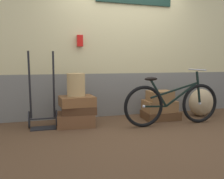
{
  "coord_description": "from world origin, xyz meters",
  "views": [
    {
      "loc": [
        -1.47,
        -3.55,
        1.04
      ],
      "look_at": [
        -0.38,
        0.13,
        0.59
      ],
      "focal_mm": 37.64,
      "sensor_mm": 36.0,
      "label": 1
    }
  ],
  "objects_px": {
    "suitcase_3": "(160,115)",
    "wicker_basket": "(76,85)",
    "suitcase_1": "(79,109)",
    "bicycle": "(173,104)",
    "suitcase_0": "(76,119)",
    "suitcase_4": "(160,106)",
    "luggage_trolley": "(43,110)",
    "suitcase_2": "(77,101)",
    "suitcase_5": "(160,96)",
    "burlap_sack": "(201,102)"
  },
  "relations": [
    {
      "from": "luggage_trolley",
      "to": "suitcase_2",
      "type": "bearing_deg",
      "value": -7.28
    },
    {
      "from": "burlap_sack",
      "to": "bicycle",
      "type": "distance_m",
      "value": 0.98
    },
    {
      "from": "suitcase_4",
      "to": "wicker_basket",
      "type": "bearing_deg",
      "value": -177.64
    },
    {
      "from": "suitcase_0",
      "to": "bicycle",
      "type": "height_order",
      "value": "bicycle"
    },
    {
      "from": "suitcase_3",
      "to": "suitcase_4",
      "type": "relative_size",
      "value": 1.13
    },
    {
      "from": "suitcase_3",
      "to": "burlap_sack",
      "type": "height_order",
      "value": "burlap_sack"
    },
    {
      "from": "suitcase_2",
      "to": "suitcase_4",
      "type": "height_order",
      "value": "suitcase_2"
    },
    {
      "from": "suitcase_1",
      "to": "suitcase_2",
      "type": "height_order",
      "value": "suitcase_2"
    },
    {
      "from": "suitcase_4",
      "to": "luggage_trolley",
      "type": "distance_m",
      "value": 2.05
    },
    {
      "from": "suitcase_4",
      "to": "suitcase_5",
      "type": "xyz_separation_m",
      "value": [
        -0.02,
        -0.04,
        0.19
      ]
    },
    {
      "from": "suitcase_4",
      "to": "wicker_basket",
      "type": "distance_m",
      "value": 1.58
    },
    {
      "from": "suitcase_1",
      "to": "bicycle",
      "type": "xyz_separation_m",
      "value": [
        1.5,
        -0.4,
        0.09
      ]
    },
    {
      "from": "suitcase_0",
      "to": "wicker_basket",
      "type": "height_order",
      "value": "wicker_basket"
    },
    {
      "from": "suitcase_0",
      "to": "suitcase_4",
      "type": "height_order",
      "value": "suitcase_4"
    },
    {
      "from": "suitcase_1",
      "to": "bicycle",
      "type": "height_order",
      "value": "bicycle"
    },
    {
      "from": "suitcase_2",
      "to": "suitcase_3",
      "type": "bearing_deg",
      "value": -3.04
    },
    {
      "from": "suitcase_1",
      "to": "luggage_trolley",
      "type": "relative_size",
      "value": 0.45
    },
    {
      "from": "suitcase_1",
      "to": "suitcase_0",
      "type": "bearing_deg",
      "value": -178.55
    },
    {
      "from": "suitcase_1",
      "to": "suitcase_4",
      "type": "bearing_deg",
      "value": 6.47
    },
    {
      "from": "wicker_basket",
      "to": "bicycle",
      "type": "bearing_deg",
      "value": -14.49
    },
    {
      "from": "suitcase_0",
      "to": "wicker_basket",
      "type": "xyz_separation_m",
      "value": [
        0.01,
        -0.0,
        0.57
      ]
    },
    {
      "from": "suitcase_4",
      "to": "wicker_basket",
      "type": "xyz_separation_m",
      "value": [
        -1.52,
        -0.03,
        0.43
      ]
    },
    {
      "from": "wicker_basket",
      "to": "luggage_trolley",
      "type": "bearing_deg",
      "value": 174.64
    },
    {
      "from": "suitcase_1",
      "to": "suitcase_5",
      "type": "height_order",
      "value": "suitcase_5"
    },
    {
      "from": "suitcase_5",
      "to": "suitcase_1",
      "type": "bearing_deg",
      "value": 178.87
    },
    {
      "from": "suitcase_0",
      "to": "suitcase_1",
      "type": "distance_m",
      "value": 0.17
    },
    {
      "from": "suitcase_5",
      "to": "burlap_sack",
      "type": "relative_size",
      "value": 0.81
    },
    {
      "from": "suitcase_4",
      "to": "bicycle",
      "type": "height_order",
      "value": "bicycle"
    },
    {
      "from": "suitcase_2",
      "to": "suitcase_5",
      "type": "height_order",
      "value": "suitcase_5"
    },
    {
      "from": "suitcase_0",
      "to": "suitcase_1",
      "type": "xyz_separation_m",
      "value": [
        0.05,
        -0.0,
        0.17
      ]
    },
    {
      "from": "suitcase_3",
      "to": "suitcase_5",
      "type": "xyz_separation_m",
      "value": [
        -0.03,
        -0.04,
        0.36
      ]
    },
    {
      "from": "suitcase_5",
      "to": "burlap_sack",
      "type": "bearing_deg",
      "value": 1.55
    },
    {
      "from": "burlap_sack",
      "to": "bicycle",
      "type": "relative_size",
      "value": 0.31
    },
    {
      "from": "suitcase_4",
      "to": "burlap_sack",
      "type": "bearing_deg",
      "value": 1.23
    },
    {
      "from": "suitcase_0",
      "to": "luggage_trolley",
      "type": "bearing_deg",
      "value": 179.68
    },
    {
      "from": "suitcase_0",
      "to": "suitcase_3",
      "type": "relative_size",
      "value": 0.94
    },
    {
      "from": "suitcase_2",
      "to": "bicycle",
      "type": "bearing_deg",
      "value": -18.7
    },
    {
      "from": "suitcase_1",
      "to": "suitcase_4",
      "type": "distance_m",
      "value": 1.49
    },
    {
      "from": "wicker_basket",
      "to": "burlap_sack",
      "type": "relative_size",
      "value": 0.71
    },
    {
      "from": "suitcase_3",
      "to": "luggage_trolley",
      "type": "bearing_deg",
      "value": -178.96
    },
    {
      "from": "suitcase_5",
      "to": "luggage_trolley",
      "type": "xyz_separation_m",
      "value": [
        -2.04,
        0.06,
        -0.15
      ]
    },
    {
      "from": "suitcase_3",
      "to": "suitcase_5",
      "type": "distance_m",
      "value": 0.37
    },
    {
      "from": "bicycle",
      "to": "suitcase_0",
      "type": "bearing_deg",
      "value": 165.45
    },
    {
      "from": "suitcase_3",
      "to": "wicker_basket",
      "type": "xyz_separation_m",
      "value": [
        -1.54,
        -0.03,
        0.6
      ]
    },
    {
      "from": "burlap_sack",
      "to": "suitcase_4",
      "type": "bearing_deg",
      "value": 179.95
    },
    {
      "from": "suitcase_3",
      "to": "luggage_trolley",
      "type": "xyz_separation_m",
      "value": [
        -2.07,
        0.02,
        0.21
      ]
    },
    {
      "from": "suitcase_3",
      "to": "suitcase_4",
      "type": "xyz_separation_m",
      "value": [
        -0.02,
        0.0,
        0.17
      ]
    },
    {
      "from": "suitcase_0",
      "to": "wicker_basket",
      "type": "distance_m",
      "value": 0.57
    },
    {
      "from": "suitcase_3",
      "to": "wicker_basket",
      "type": "height_order",
      "value": "wicker_basket"
    },
    {
      "from": "suitcase_2",
      "to": "burlap_sack",
      "type": "distance_m",
      "value": 2.41
    }
  ]
}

